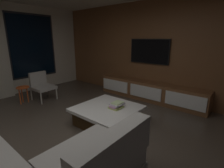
% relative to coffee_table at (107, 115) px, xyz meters
% --- Properties ---
extents(floor, '(9.20, 9.20, 0.00)m').
position_rel_coffee_table_xyz_m(floor, '(-0.98, -0.09, -0.19)').
color(floor, '#473D33').
extents(media_wall, '(0.12, 7.80, 2.70)m').
position_rel_coffee_table_xyz_m(media_wall, '(2.08, -0.09, 1.16)').
color(media_wall, brown).
rests_on(media_wall, floor).
extents(coffee_table, '(1.16, 1.16, 0.36)m').
position_rel_coffee_table_xyz_m(coffee_table, '(0.00, 0.00, 0.00)').
color(coffee_table, '#382410').
rests_on(coffee_table, floor).
extents(book_stack_on_coffee_table, '(0.30, 0.22, 0.12)m').
position_rel_coffee_table_xyz_m(book_stack_on_coffee_table, '(0.10, -0.16, 0.23)').
color(book_stack_on_coffee_table, '#B2BE5F').
rests_on(book_stack_on_coffee_table, coffee_table).
extents(accent_chair_near_window, '(0.56, 0.58, 0.78)m').
position_rel_coffee_table_xyz_m(accent_chair_near_window, '(-0.10, 2.39, 0.25)').
color(accent_chair_near_window, '#B2ADA0').
rests_on(accent_chair_near_window, floor).
extents(side_stool, '(0.32, 0.32, 0.46)m').
position_rel_coffee_table_xyz_m(side_stool, '(-0.58, 2.48, 0.19)').
color(side_stool, '#BF4C1E').
rests_on(side_stool, floor).
extents(media_console, '(0.46, 3.10, 0.52)m').
position_rel_coffee_table_xyz_m(media_console, '(1.79, -0.03, 0.06)').
color(media_console, brown).
rests_on(media_console, floor).
extents(mounted_tv, '(0.05, 1.17, 0.68)m').
position_rel_coffee_table_xyz_m(mounted_tv, '(1.97, 0.16, 1.16)').
color(mounted_tv, black).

